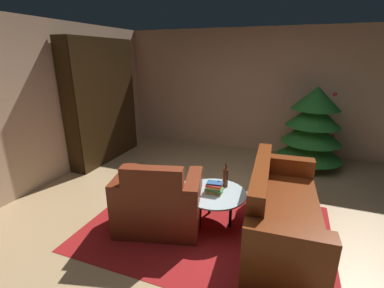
% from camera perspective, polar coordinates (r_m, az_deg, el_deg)
% --- Properties ---
extents(ground_plane, '(7.14, 7.14, 0.00)m').
position_cam_1_polar(ground_plane, '(3.53, 5.53, -16.16)').
color(ground_plane, tan).
extents(wall_back, '(5.90, 0.06, 2.52)m').
position_cam_1_polar(wall_back, '(5.92, 13.76, 10.73)').
color(wall_back, tan).
rests_on(wall_back, ground).
extents(wall_left, '(0.06, 6.07, 2.52)m').
position_cam_1_polar(wall_left, '(4.66, -31.31, 6.62)').
color(wall_left, tan).
rests_on(wall_left, ground).
extents(area_rug, '(2.83, 1.99, 0.01)m').
position_cam_1_polar(area_rug, '(3.44, 3.06, -17.11)').
color(area_rug, maroon).
rests_on(area_rug, ground).
extents(bookshelf_unit, '(0.33, 1.68, 2.29)m').
position_cam_1_polar(bookshelf_unit, '(5.55, -17.63, 8.81)').
color(bookshelf_unit, black).
rests_on(bookshelf_unit, ground).
extents(armchair_red, '(1.12, 0.89, 0.89)m').
position_cam_1_polar(armchair_red, '(3.29, -7.09, -12.51)').
color(armchair_red, maroon).
rests_on(armchair_red, ground).
extents(couch_red, '(0.82, 1.89, 0.87)m').
position_cam_1_polar(couch_red, '(3.28, 18.16, -13.74)').
color(couch_red, maroon).
rests_on(couch_red, ground).
extents(coffee_table, '(0.77, 0.77, 0.42)m').
position_cam_1_polar(coffee_table, '(3.33, 4.72, -10.69)').
color(coffee_table, black).
rests_on(coffee_table, ground).
extents(book_stack_on_table, '(0.21, 0.17, 0.13)m').
position_cam_1_polar(book_stack_on_table, '(3.28, 4.71, -9.11)').
color(book_stack_on_table, '#CCC84F').
rests_on(book_stack_on_table, coffee_table).
extents(bottle_on_table, '(0.07, 0.07, 0.32)m').
position_cam_1_polar(bottle_on_table, '(3.41, 7.06, -7.01)').
color(bottle_on_table, '#532510').
rests_on(bottle_on_table, coffee_table).
extents(decorated_tree, '(1.16, 1.16, 1.48)m').
position_cam_1_polar(decorated_tree, '(5.33, 24.07, 3.18)').
color(decorated_tree, brown).
rests_on(decorated_tree, ground).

